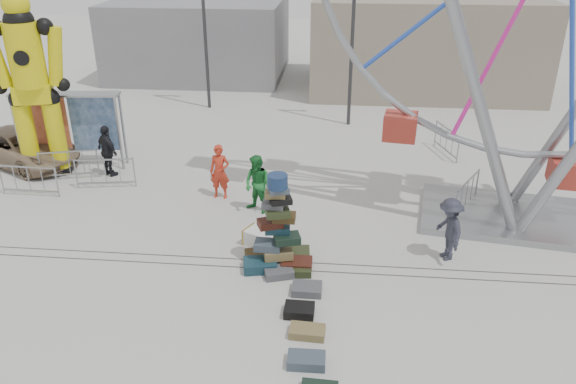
# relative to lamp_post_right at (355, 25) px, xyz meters

# --- Properties ---
(ground) EXTENTS (90.00, 90.00, 0.00)m
(ground) POSITION_rel_lamp_post_right_xyz_m (-3.09, -13.00, -4.48)
(ground) COLOR #9E9E99
(ground) RESTS_ON ground
(track_line_near) EXTENTS (40.00, 0.04, 0.01)m
(track_line_near) POSITION_rel_lamp_post_right_xyz_m (-3.09, -12.40, -4.48)
(track_line_near) COLOR #47443F
(track_line_near) RESTS_ON ground
(track_line_far) EXTENTS (40.00, 0.04, 0.01)m
(track_line_far) POSITION_rel_lamp_post_right_xyz_m (-3.09, -12.00, -4.48)
(track_line_far) COLOR #47443F
(track_line_far) RESTS_ON ground
(building_right) EXTENTS (12.00, 8.00, 5.00)m
(building_right) POSITION_rel_lamp_post_right_xyz_m (3.91, 7.00, -1.98)
(building_right) COLOR gray
(building_right) RESTS_ON ground
(building_left) EXTENTS (10.00, 8.00, 4.40)m
(building_left) POSITION_rel_lamp_post_right_xyz_m (-9.09, 9.00, -2.28)
(building_left) COLOR gray
(building_left) RESTS_ON ground
(lamp_post_right) EXTENTS (1.41, 0.25, 8.00)m
(lamp_post_right) POSITION_rel_lamp_post_right_xyz_m (0.00, 0.00, 0.00)
(lamp_post_right) COLOR #2D2D30
(lamp_post_right) RESTS_ON ground
(lamp_post_left) EXTENTS (1.41, 0.25, 8.00)m
(lamp_post_left) POSITION_rel_lamp_post_right_xyz_m (-7.00, 2.00, 0.00)
(lamp_post_left) COLOR #2D2D30
(lamp_post_left) RESTS_ON ground
(suitcase_tower) EXTENTS (1.92, 1.70, 2.70)m
(suitcase_tower) POSITION_rel_lamp_post_right_xyz_m (-2.03, -12.17, -3.73)
(suitcase_tower) COLOR #163744
(suitcase_tower) RESTS_ON ground
(crash_test_dummy) EXTENTS (2.65, 1.17, 6.68)m
(crash_test_dummy) POSITION_rel_lamp_post_right_xyz_m (-11.17, -6.85, -0.96)
(crash_test_dummy) COLOR black
(crash_test_dummy) RESTS_ON ground
(banner_scaffold) EXTENTS (4.00, 1.01, 2.86)m
(banner_scaffold) POSITION_rel_lamp_post_right_xyz_m (-10.49, -6.01, -2.33)
(banner_scaffold) COLOR gray
(banner_scaffold) RESTS_ON ground
(steamer_trunk) EXTENTS (1.17, 0.99, 0.47)m
(steamer_trunk) POSITION_rel_lamp_post_right_xyz_m (-2.58, -11.23, -4.25)
(steamer_trunk) COLOR silver
(steamer_trunk) RESTS_ON ground
(row_case_0) EXTENTS (0.69, 0.49, 0.21)m
(row_case_0) POSITION_rel_lamp_post_right_xyz_m (-1.42, -12.57, -4.38)
(row_case_0) COLOR #2C361B
(row_case_0) RESTS_ON ground
(row_case_1) EXTENTS (0.75, 0.57, 0.21)m
(row_case_1) POSITION_rel_lamp_post_right_xyz_m (-1.16, -13.37, -4.38)
(row_case_1) COLOR #4F5056
(row_case_1) RESTS_ON ground
(row_case_2) EXTENTS (0.72, 0.54, 0.24)m
(row_case_2) POSITION_rel_lamp_post_right_xyz_m (-1.28, -14.28, -4.36)
(row_case_2) COLOR black
(row_case_2) RESTS_ON ground
(row_case_3) EXTENTS (0.82, 0.52, 0.20)m
(row_case_3) POSITION_rel_lamp_post_right_xyz_m (-1.05, -15.00, -4.38)
(row_case_3) COLOR olive
(row_case_3) RESTS_ON ground
(row_case_4) EXTENTS (0.80, 0.49, 0.23)m
(row_case_4) POSITION_rel_lamp_post_right_xyz_m (-1.00, -15.94, -4.37)
(row_case_4) COLOR #3F4C5A
(row_case_4) RESTS_ON ground
(barricade_dummy_a) EXTENTS (2.00, 0.16, 1.10)m
(barricade_dummy_a) POSITION_rel_lamp_post_right_xyz_m (-10.90, -8.65, -3.93)
(barricade_dummy_a) COLOR gray
(barricade_dummy_a) RESTS_ON ground
(barricade_dummy_b) EXTENTS (1.96, 0.61, 1.10)m
(barricade_dummy_b) POSITION_rel_lamp_post_right_xyz_m (-10.16, -7.18, -3.93)
(barricade_dummy_b) COLOR gray
(barricade_dummy_b) RESTS_ON ground
(barricade_dummy_c) EXTENTS (1.99, 0.43, 1.10)m
(barricade_dummy_c) POSITION_rel_lamp_post_right_xyz_m (-8.58, -7.78, -3.93)
(barricade_dummy_c) COLOR gray
(barricade_dummy_c) RESTS_ON ground
(barricade_wheel_front) EXTENTS (1.09, 1.78, 1.10)m
(barricade_wheel_front) POSITION_rel_lamp_post_right_xyz_m (3.64, -8.38, -3.93)
(barricade_wheel_front) COLOR gray
(barricade_wheel_front) RESTS_ON ground
(barricade_wheel_back) EXTENTS (0.68, 1.94, 1.10)m
(barricade_wheel_back) POSITION_rel_lamp_post_right_xyz_m (3.79, -3.39, -3.93)
(barricade_wheel_back) COLOR gray
(barricade_wheel_back) RESTS_ON ground
(pedestrian_red) EXTENTS (0.71, 0.50, 1.86)m
(pedestrian_red) POSITION_rel_lamp_post_right_xyz_m (-4.42, -8.16, -3.55)
(pedestrian_red) COLOR #B62D1A
(pedestrian_red) RESTS_ON ground
(pedestrian_green) EXTENTS (1.17, 1.11, 1.91)m
(pedestrian_green) POSITION_rel_lamp_post_right_xyz_m (-3.01, -9.10, -3.53)
(pedestrian_green) COLOR #1B6F2D
(pedestrian_green) RESTS_ON ground
(pedestrian_black) EXTENTS (1.18, 1.05, 1.92)m
(pedestrian_black) POSITION_rel_lamp_post_right_xyz_m (-8.84, -6.75, -3.52)
(pedestrian_black) COLOR black
(pedestrian_black) RESTS_ON ground
(pedestrian_grey) EXTENTS (0.97, 1.31, 1.81)m
(pedestrian_grey) POSITION_rel_lamp_post_right_xyz_m (2.57, -11.38, -3.57)
(pedestrian_grey) COLOR #272834
(pedestrian_grey) RESTS_ON ground
(parked_suv) EXTENTS (5.27, 4.00, 1.33)m
(parked_suv) POSITION_rel_lamp_post_right_xyz_m (-12.57, -5.96, -3.82)
(parked_suv) COLOR #947B5F
(parked_suv) RESTS_ON ground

